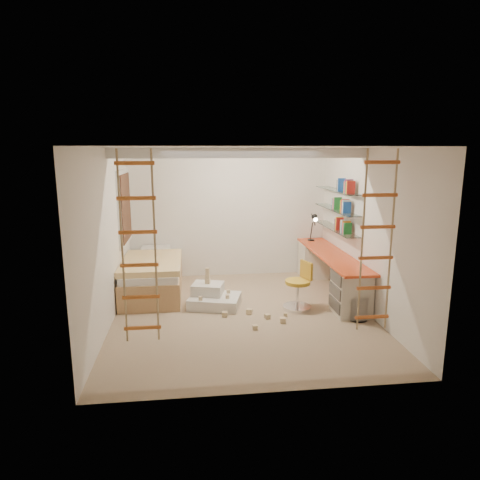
{
  "coord_description": "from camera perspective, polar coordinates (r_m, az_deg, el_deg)",
  "views": [
    {
      "loc": [
        -0.79,
        -6.36,
        2.56
      ],
      "look_at": [
        0.0,
        0.3,
        1.15
      ],
      "focal_mm": 32.0,
      "sensor_mm": 36.0,
      "label": 1
    }
  ],
  "objects": [
    {
      "name": "rope_ladder_left",
      "position": [
        4.76,
        -13.35,
        -1.15
      ],
      "size": [
        0.41,
        0.04,
        2.13
      ],
      "primitive_type": null,
      "color": "orange",
      "rests_on": "ceiling"
    },
    {
      "name": "desk",
      "position": [
        7.94,
        11.94,
        -4.14
      ],
      "size": [
        0.56,
        2.8,
        0.75
      ],
      "color": "#E1451A",
      "rests_on": "floor"
    },
    {
      "name": "toy_blocks",
      "position": [
        6.92,
        -0.56,
        -8.01
      ],
      "size": [
        1.38,
        1.22,
        0.63
      ],
      "color": "#CCB284",
      "rests_on": "floor"
    },
    {
      "name": "floor",
      "position": [
        6.9,
        0.3,
        -9.9
      ],
      "size": [
        4.5,
        4.5,
        0.0
      ],
      "primitive_type": "plane",
      "color": "#967E61",
      "rests_on": "ground"
    },
    {
      "name": "window_frame",
      "position": [
        8.01,
        -15.23,
        4.22
      ],
      "size": [
        0.06,
        1.15,
        1.35
      ],
      "primitive_type": "cube",
      "color": "white",
      "rests_on": "wall_left"
    },
    {
      "name": "play_platform",
      "position": [
        7.24,
        -3.65,
        -7.67
      ],
      "size": [
        0.95,
        0.82,
        0.36
      ],
      "color": "silver",
      "rests_on": "floor"
    },
    {
      "name": "rope_ladder_right",
      "position": [
        5.19,
        17.77,
        -0.32
      ],
      "size": [
        0.41,
        0.04,
        2.13
      ],
      "primitive_type": null,
      "color": "#D25423",
      "rests_on": "ceiling"
    },
    {
      "name": "books",
      "position": [
        8.0,
        12.73,
        4.66
      ],
      "size": [
        0.14,
        0.7,
        0.92
      ],
      "color": "#1E722D",
      "rests_on": "shelves"
    },
    {
      "name": "bed",
      "position": [
        7.93,
        -11.52,
        -4.7
      ],
      "size": [
        1.02,
        2.0,
        0.69
      ],
      "color": "#AD7F51",
      "rests_on": "floor"
    },
    {
      "name": "task_lamp",
      "position": [
        8.66,
        9.84,
        2.24
      ],
      "size": [
        0.14,
        0.36,
        0.57
      ],
      "color": "black",
      "rests_on": "desk"
    },
    {
      "name": "shelves",
      "position": [
        8.02,
        12.7,
        3.99
      ],
      "size": [
        0.25,
        1.8,
        0.71
      ],
      "color": "white",
      "rests_on": "wall_right"
    },
    {
      "name": "waste_bin",
      "position": [
        6.89,
        15.53,
        -8.83
      ],
      "size": [
        0.28,
        0.28,
        0.35
      ],
      "primitive_type": "cylinder",
      "color": "white",
      "rests_on": "floor"
    },
    {
      "name": "swivel_chair",
      "position": [
        7.12,
        7.81,
        -6.83
      ],
      "size": [
        0.59,
        0.59,
        0.79
      ],
      "color": "gold",
      "rests_on": "floor"
    },
    {
      "name": "window_blind",
      "position": [
        8.0,
        -14.95,
        4.23
      ],
      "size": [
        0.02,
        1.0,
        1.2
      ],
      "primitive_type": "cube",
      "color": "#4C2D1E",
      "rests_on": "window_frame"
    },
    {
      "name": "ceiling_beam",
      "position": [
        6.7,
        0.0,
        11.54
      ],
      "size": [
        4.0,
        0.18,
        0.16
      ],
      "primitive_type": "cube",
      "color": "white",
      "rests_on": "ceiling"
    }
  ]
}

